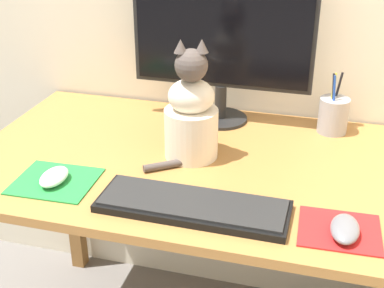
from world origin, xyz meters
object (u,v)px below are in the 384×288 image
(computer_mouse_left, at_px, (54,177))
(pen_cup, at_px, (333,115))
(computer_mouse_right, at_px, (345,229))
(keyboard, at_px, (193,206))
(cat, at_px, (191,115))
(monitor, at_px, (222,38))

(computer_mouse_left, xyz_separation_m, pen_cup, (0.66, 0.50, 0.04))
(computer_mouse_left, distance_m, computer_mouse_right, 0.71)
(keyboard, height_order, computer_mouse_right, computer_mouse_right)
(computer_mouse_left, xyz_separation_m, computer_mouse_right, (0.71, -0.03, -0.00))
(computer_mouse_left, height_order, cat, cat)
(pen_cup, bearing_deg, cat, -144.05)
(monitor, bearing_deg, cat, -95.05)
(keyboard, relative_size, pen_cup, 2.44)
(computer_mouse_right, distance_m, cat, 0.51)
(monitor, bearing_deg, computer_mouse_right, -53.65)
(monitor, relative_size, keyboard, 1.23)
(keyboard, height_order, pen_cup, pen_cup)
(keyboard, distance_m, cat, 0.29)
(monitor, height_order, cat, monitor)
(keyboard, bearing_deg, computer_mouse_right, -1.66)
(keyboard, bearing_deg, monitor, 96.26)
(keyboard, relative_size, cat, 1.35)
(pen_cup, bearing_deg, keyboard, -119.07)
(monitor, xyz_separation_m, computer_mouse_right, (0.39, -0.53, -0.25))
(computer_mouse_left, relative_size, cat, 0.30)
(monitor, xyz_separation_m, keyboard, (0.05, -0.52, -0.25))
(cat, xyz_separation_m, pen_cup, (0.37, 0.27, -0.07))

